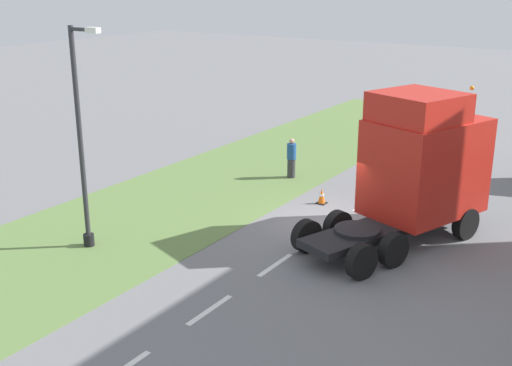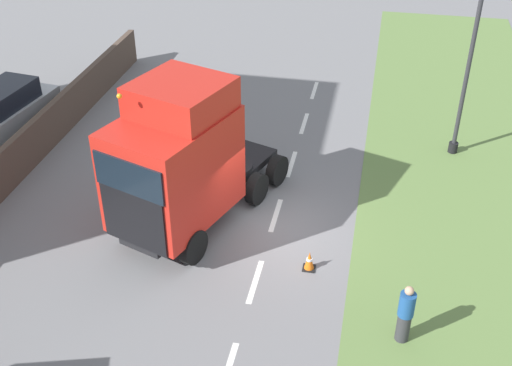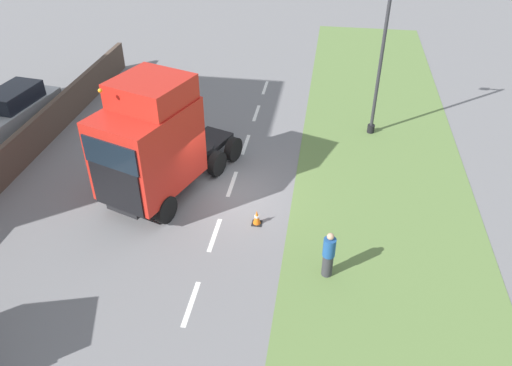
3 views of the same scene
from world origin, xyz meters
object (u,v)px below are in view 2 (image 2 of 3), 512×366
object	(u,v)px
lorry_cab	(179,162)
lamp_post	(465,73)
pedestrian	(405,314)
parked_car	(5,116)
traffic_cone_lead	(309,261)

from	to	relation	value
lorry_cab	lamp_post	bearing A→B (deg)	-122.11
lorry_cab	pedestrian	xyz separation A→B (m)	(-6.60, 3.27, -1.55)
pedestrian	parked_car	bearing A→B (deg)	-26.45
lamp_post	pedestrian	size ratio (longest dim) A/B	4.01
pedestrian	lorry_cab	bearing A→B (deg)	-26.37
parked_car	lamp_post	size ratio (longest dim) A/B	0.71
pedestrian	traffic_cone_lead	bearing A→B (deg)	-40.09
parked_car	lamp_post	world-z (taller)	lamp_post
parked_car	pedestrian	size ratio (longest dim) A/B	2.84
lamp_post	pedestrian	bearing A→B (deg)	80.57
lamp_post	traffic_cone_lead	world-z (taller)	lamp_post
parked_car	lorry_cab	bearing A→B (deg)	160.81
parked_car	lamp_post	bearing A→B (deg)	-164.15
lorry_cab	pedestrian	bearing A→B (deg)	173.21
pedestrian	traffic_cone_lead	distance (m)	3.44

